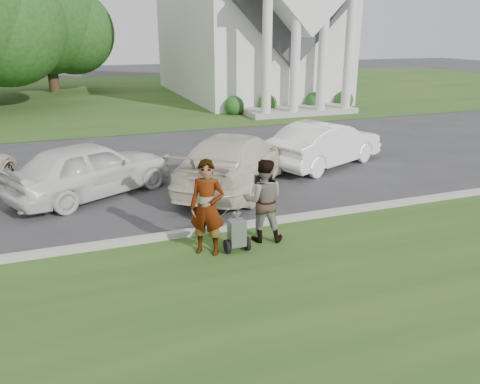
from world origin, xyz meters
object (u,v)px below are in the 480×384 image
person_left (207,208)px  person_right (263,201)px  parking_meter_near (257,198)px  car_c (235,161)px  car_d (325,144)px  church (247,7)px  tree_back (47,26)px  striping_cart (237,234)px  car_b (91,169)px

person_left → person_right: 1.32m
person_left → parking_meter_near: bearing=48.9°
car_c → car_d: car_c is taller
church → tree_back: size_ratio=2.51×
person_left → person_right: size_ratio=1.08×
tree_back → person_right: tree_back is taller
person_right → striping_cart: bearing=45.3°
person_right → car_d: size_ratio=0.40×
striping_cart → car_c: 4.32m
person_left → car_c: bearing=95.4°
tree_back → parking_meter_near: size_ratio=6.54×
parking_meter_near → car_c: car_c is taller
car_b → car_d: (7.64, 0.55, -0.02)m
church → car_b: size_ratio=5.31×
tree_back → striping_cart: 31.08m
church → tree_back: bearing=152.2°
person_left → car_b: (-2.01, 4.56, -0.21)m
tree_back → car_c: size_ratio=1.76×
person_right → parking_meter_near: size_ratio=1.24×
car_c → car_b: bearing=29.2°
person_left → car_b: size_ratio=0.43×
striping_cart → car_d: car_d is taller
striping_cart → parking_meter_near: 0.97m
striping_cart → parking_meter_near: bearing=37.6°
parking_meter_near → car_b: car_b is taller
church → person_right: bearing=-109.8°
tree_back → car_c: 27.27m
church → car_d: bearing=-102.5°
parking_meter_near → car_d: car_d is taller
car_d → church: bearing=-36.4°
tree_back → person_right: 30.78m
parking_meter_near → striping_cart: bearing=-141.6°
car_b → car_d: bearing=-114.0°
person_right → car_b: bearing=-32.8°
tree_back → car_d: bearing=-70.5°
person_left → car_c: size_ratio=0.36×
church → person_right: church is taller
person_left → person_right: (1.30, 0.20, -0.08)m
person_right → parking_meter_near: (-0.08, 0.17, 0.02)m
car_b → striping_cart: bearing=-179.2°
car_b → car_c: (3.99, -0.63, 0.02)m
tree_back → car_b: bearing=-87.1°
person_right → car_b: person_right is taller
tree_back → car_c: (5.30, -26.46, -3.94)m
church → person_right: size_ratio=13.26×
parking_meter_near → church: bearing=69.9°
church → car_c: size_ratio=4.42×
tree_back → parking_meter_near: 30.60m
car_c → person_left: bearing=101.5°
church → car_b: bearing=-121.7°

